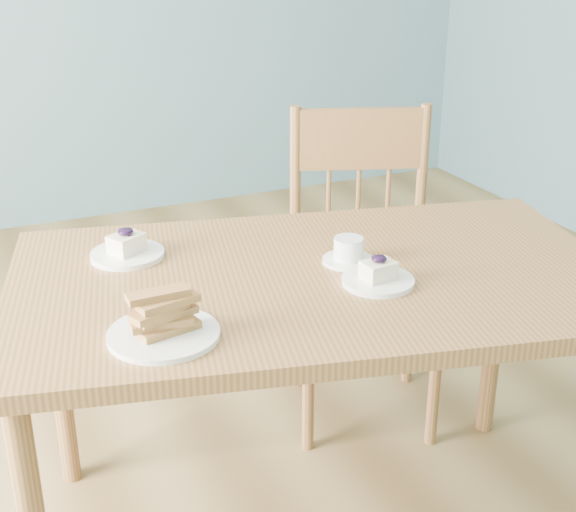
{
  "coord_description": "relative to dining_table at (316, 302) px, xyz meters",
  "views": [
    {
      "loc": [
        -0.46,
        -1.71,
        1.53
      ],
      "look_at": [
        0.25,
        -0.13,
        0.79
      ],
      "focal_mm": 50.0,
      "sensor_mm": 36.0,
      "label": 1
    }
  ],
  "objects": [
    {
      "name": "room",
      "position": [
        -0.3,
        0.18,
        0.67
      ],
      "size": [
        5.01,
        5.01,
        2.71
      ],
      "color": "#9B7A48",
      "rests_on": "ground"
    },
    {
      "name": "cheesecake_plate_far",
      "position": [
        -0.38,
        0.27,
        0.09
      ],
      "size": [
        0.18,
        0.18,
        0.08
      ],
      "rotation": [
        0.0,
        0.0,
        0.5
      ],
      "color": "white",
      "rests_on": "dining_table"
    },
    {
      "name": "dining_chair",
      "position": [
        0.4,
        0.48,
        -0.18
      ],
      "size": [
        0.57,
        0.56,
        0.99
      ],
      "rotation": [
        0.0,
        0.0,
        -0.35
      ],
      "color": "#A1643D",
      "rests_on": "ground"
    },
    {
      "name": "dining_table",
      "position": [
        0.0,
        0.0,
        0.0
      ],
      "size": [
        1.56,
        1.1,
        0.76
      ],
      "rotation": [
        0.0,
        0.0,
        -0.23
      ],
      "color": "#A1643D",
      "rests_on": "ground"
    },
    {
      "name": "cheesecake_plate_near",
      "position": [
        0.1,
        -0.11,
        0.09
      ],
      "size": [
        0.16,
        0.16,
        0.07
      ],
      "rotation": [
        0.0,
        0.0,
        0.11
      ],
      "color": "white",
      "rests_on": "dining_table"
    },
    {
      "name": "biscotti_plate",
      "position": [
        -0.41,
        -0.15,
        0.11
      ],
      "size": [
        0.22,
        0.22,
        0.1
      ],
      "rotation": [
        0.0,
        0.0,
        0.29
      ],
      "color": "white",
      "rests_on": "dining_table"
    },
    {
      "name": "coffee_cup",
      "position": [
        0.1,
        0.03,
        0.1
      ],
      "size": [
        0.12,
        0.12,
        0.06
      ],
      "rotation": [
        0.0,
        0.0,
        0.3
      ],
      "color": "white",
      "rests_on": "dining_table"
    }
  ]
}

